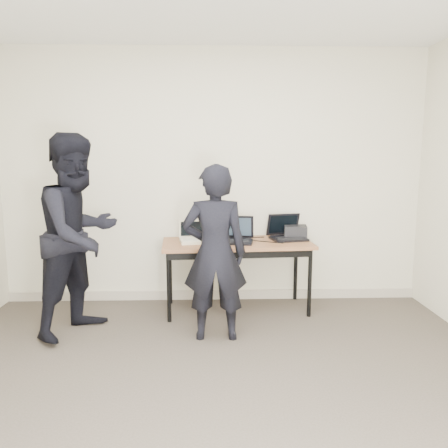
{
  "coord_description": "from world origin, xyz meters",
  "views": [
    {
      "loc": [
        -0.03,
        -2.44,
        1.6
      ],
      "look_at": [
        0.1,
        1.6,
        0.95
      ],
      "focal_mm": 35.0,
      "sensor_mm": 36.0,
      "label": 1
    }
  ],
  "objects_px": {
    "desk": "(237,248)",
    "equipment_box": "(295,232)",
    "laptop_beige": "(193,238)",
    "laptop_right": "(287,233)",
    "leather_satchel": "(219,226)",
    "person_typist": "(215,253)",
    "person_observer": "(79,235)",
    "laptop_center": "(236,236)"
  },
  "relations": [
    {
      "from": "laptop_beige",
      "to": "person_typist",
      "type": "xyz_separation_m",
      "value": [
        0.21,
        -0.69,
        -0.0
      ]
    },
    {
      "from": "desk",
      "to": "person_observer",
      "type": "distance_m",
      "value": 1.53
    },
    {
      "from": "laptop_beige",
      "to": "person_typist",
      "type": "relative_size",
      "value": 0.2
    },
    {
      "from": "laptop_beige",
      "to": "person_observer",
      "type": "relative_size",
      "value": 0.17
    },
    {
      "from": "desk",
      "to": "leather_satchel",
      "type": "xyz_separation_m",
      "value": [
        -0.18,
        0.23,
        0.19
      ]
    },
    {
      "from": "equipment_box",
      "to": "person_observer",
      "type": "distance_m",
      "value": 2.18
    },
    {
      "from": "equipment_box",
      "to": "person_typist",
      "type": "relative_size",
      "value": 0.15
    },
    {
      "from": "laptop_beige",
      "to": "laptop_center",
      "type": "height_order",
      "value": "laptop_center"
    },
    {
      "from": "equipment_box",
      "to": "person_observer",
      "type": "relative_size",
      "value": 0.13
    },
    {
      "from": "laptop_center",
      "to": "person_typist",
      "type": "bearing_deg",
      "value": -99.26
    },
    {
      "from": "person_typist",
      "to": "equipment_box",
      "type": "bearing_deg",
      "value": -135.28
    },
    {
      "from": "desk",
      "to": "laptop_right",
      "type": "relative_size",
      "value": 3.72
    },
    {
      "from": "laptop_beige",
      "to": "leather_satchel",
      "type": "distance_m",
      "value": 0.35
    },
    {
      "from": "laptop_beige",
      "to": "laptop_right",
      "type": "relative_size",
      "value": 0.74
    },
    {
      "from": "equipment_box",
      "to": "laptop_center",
      "type": "bearing_deg",
      "value": -163.79
    },
    {
      "from": "person_typist",
      "to": "laptop_right",
      "type": "bearing_deg",
      "value": -133.35
    },
    {
      "from": "equipment_box",
      "to": "laptop_beige",
      "type": "bearing_deg",
      "value": -170.29
    },
    {
      "from": "laptop_center",
      "to": "laptop_right",
      "type": "height_order",
      "value": "same"
    },
    {
      "from": "laptop_right",
      "to": "person_typist",
      "type": "bearing_deg",
      "value": -145.37
    },
    {
      "from": "laptop_center",
      "to": "leather_satchel",
      "type": "distance_m",
      "value": 0.29
    },
    {
      "from": "desk",
      "to": "laptop_beige",
      "type": "bearing_deg",
      "value": 174.99
    },
    {
      "from": "laptop_center",
      "to": "equipment_box",
      "type": "distance_m",
      "value": 0.66
    },
    {
      "from": "person_typist",
      "to": "person_observer",
      "type": "bearing_deg",
      "value": -9.44
    },
    {
      "from": "laptop_right",
      "to": "person_observer",
      "type": "height_order",
      "value": "person_observer"
    },
    {
      "from": "leather_satchel",
      "to": "person_observer",
      "type": "xyz_separation_m",
      "value": [
        -1.25,
        -0.72,
        0.04
      ]
    },
    {
      "from": "equipment_box",
      "to": "person_typist",
      "type": "height_order",
      "value": "person_typist"
    },
    {
      "from": "laptop_center",
      "to": "laptop_beige",
      "type": "bearing_deg",
      "value": -171.18
    },
    {
      "from": "laptop_right",
      "to": "equipment_box",
      "type": "distance_m",
      "value": 0.11
    },
    {
      "from": "laptop_right",
      "to": "person_typist",
      "type": "xyz_separation_m",
      "value": [
        -0.76,
        -0.82,
        -0.02
      ]
    },
    {
      "from": "desk",
      "to": "equipment_box",
      "type": "relative_size",
      "value": 6.65
    },
    {
      "from": "laptop_beige",
      "to": "equipment_box",
      "type": "relative_size",
      "value": 1.33
    },
    {
      "from": "desk",
      "to": "laptop_beige",
      "type": "relative_size",
      "value": 4.99
    },
    {
      "from": "leather_satchel",
      "to": "laptop_beige",
      "type": "bearing_deg",
      "value": -140.75
    },
    {
      "from": "leather_satchel",
      "to": "person_observer",
      "type": "bearing_deg",
      "value": -150.54
    },
    {
      "from": "desk",
      "to": "laptop_beige",
      "type": "xyz_separation_m",
      "value": [
        -0.45,
        0.01,
        0.1
      ]
    },
    {
      "from": "leather_satchel",
      "to": "equipment_box",
      "type": "height_order",
      "value": "leather_satchel"
    },
    {
      "from": "laptop_beige",
      "to": "laptop_right",
      "type": "xyz_separation_m",
      "value": [
        0.97,
        0.13,
        0.02
      ]
    },
    {
      "from": "leather_satchel",
      "to": "person_typist",
      "type": "distance_m",
      "value": 0.91
    },
    {
      "from": "laptop_beige",
      "to": "equipment_box",
      "type": "distance_m",
      "value": 1.09
    },
    {
      "from": "laptop_right",
      "to": "person_typist",
      "type": "relative_size",
      "value": 0.27
    },
    {
      "from": "laptop_center",
      "to": "person_observer",
      "type": "relative_size",
      "value": 0.21
    },
    {
      "from": "equipment_box",
      "to": "person_typist",
      "type": "bearing_deg",
      "value": -134.73
    }
  ]
}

